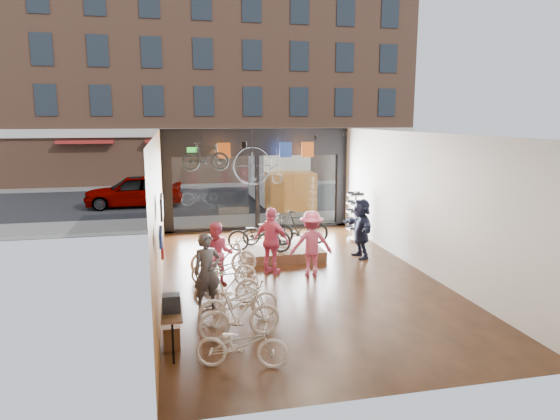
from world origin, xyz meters
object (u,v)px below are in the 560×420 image
object	(u,v)px
display_bike_mid	(300,228)
floor_bike_5	(223,257)
floor_bike_4	(224,269)
customer_0	(207,272)
floor_bike_1	(240,314)
customer_1	(218,254)
display_bike_right	(268,230)
floor_bike_0	(242,344)
sunglasses_rack	(355,216)
hung_bike	(205,157)
box_truck	(281,179)
floor_bike_3	(227,286)
street_car	(134,191)
customer_2	(272,241)
display_bike_left	(259,235)
display_platform	(281,252)
floor_bike_2	(239,301)
customer_5	(361,228)
customer_3	(311,244)
penny_farthing	(260,167)

from	to	relation	value
display_bike_mid	floor_bike_5	bearing A→B (deg)	123.85
floor_bike_4	customer_0	world-z (taller)	customer_0
floor_bike_1	customer_1	world-z (taller)	customer_1
display_bike_right	floor_bike_0	bearing A→B (deg)	155.00
sunglasses_rack	hung_bike	bearing A→B (deg)	-174.18
box_truck	sunglasses_rack	world-z (taller)	box_truck
floor_bike_3	display_bike_mid	size ratio (longest dim) A/B	0.84
street_car	floor_bike_0	bearing A→B (deg)	9.54
street_car	display_bike_right	world-z (taller)	street_car
display_bike_right	hung_bike	bearing A→B (deg)	35.29
display_bike_right	customer_2	world-z (taller)	customer_2
floor_bike_5	display_bike_left	size ratio (longest dim) A/B	0.94
floor_bike_0	display_bike_left	size ratio (longest dim) A/B	0.84
floor_bike_0	display_platform	bearing A→B (deg)	-2.49
floor_bike_5	floor_bike_2	bearing A→B (deg)	-177.62
street_car	display_platform	world-z (taller)	street_car
display_bike_mid	customer_1	world-z (taller)	customer_1
street_car	customer_0	world-z (taller)	customer_0
floor_bike_2	display_bike_mid	bearing A→B (deg)	-40.15
floor_bike_4	customer_5	xyz separation A→B (m)	(4.34, 1.74, 0.47)
floor_bike_3	customer_3	xyz separation A→B (m)	(2.46, 1.74, 0.42)
box_truck	floor_bike_5	size ratio (longest dim) A/B	3.72
display_bike_left	customer_2	world-z (taller)	customer_2
floor_bike_2	customer_3	bearing A→B (deg)	-52.67
customer_3	sunglasses_rack	world-z (taller)	customer_3
floor_bike_0	sunglasses_rack	bearing A→B (deg)	-16.77
display_bike_left	display_bike_mid	world-z (taller)	display_bike_mid
display_bike_right	customer_2	distance (m)	2.13
display_platform	display_bike_mid	world-z (taller)	display_bike_mid
floor_bike_0	customer_2	distance (m)	5.25
display_bike_right	floor_bike_4	bearing A→B (deg)	138.55
floor_bike_2	sunglasses_rack	size ratio (longest dim) A/B	1.01
sunglasses_rack	penny_farthing	world-z (taller)	penny_farthing
floor_bike_1	customer_2	world-z (taller)	customer_2
floor_bike_1	customer_0	bearing A→B (deg)	10.60
customer_1	display_platform	bearing A→B (deg)	57.88
floor_bike_0	street_car	bearing A→B (deg)	25.06
floor_bike_1	sunglasses_rack	world-z (taller)	sunglasses_rack
display_bike_mid	penny_farthing	xyz separation A→B (m)	(-0.76, 2.60, 1.66)
floor_bike_0	floor_bike_2	xyz separation A→B (m)	(0.21, 1.91, 0.04)
floor_bike_5	box_truck	bearing A→B (deg)	-17.60
display_bike_left	display_bike_mid	distance (m)	1.45
customer_1	customer_2	xyz separation A→B (m)	(1.51, 0.64, 0.10)
floor_bike_2	customer_3	size ratio (longest dim) A/B	0.98
floor_bike_4	customer_0	size ratio (longest dim) A/B	0.95
floor_bike_0	customer_2	xyz separation A→B (m)	(1.54, 4.99, 0.49)
display_bike_left	floor_bike_5	bearing A→B (deg)	152.05
display_bike_left	customer_0	distance (m)	3.90
box_truck	floor_bike_0	distance (m)	16.20
street_car	display_bike_left	xyz separation A→B (m)	(4.21, -10.41, 0.02)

